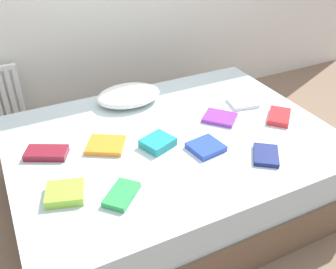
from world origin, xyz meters
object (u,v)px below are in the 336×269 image
object	(u,v)px
textbook_red	(279,117)
textbook_maroon	(47,153)
textbook_orange	(106,145)
pillow	(129,95)
bed	(171,168)
textbook_purple	(220,118)
textbook_navy	(266,155)
textbook_white	(243,103)
textbook_green	(122,195)
textbook_blue	(206,147)
textbook_teal	(158,143)
textbook_lime	(65,193)

from	to	relation	value
textbook_red	textbook_maroon	world-z (taller)	textbook_maroon
textbook_orange	pillow	bearing A→B (deg)	85.46
bed	textbook_orange	world-z (taller)	textbook_orange
bed	textbook_purple	size ratio (longest dim) A/B	9.72
textbook_navy	textbook_orange	distance (m)	0.93
textbook_maroon	textbook_white	size ratio (longest dim) A/B	1.25
textbook_green	pillow	bearing A→B (deg)	22.81
pillow	textbook_red	bearing A→B (deg)	-39.45
pillow	textbook_green	size ratio (longest dim) A/B	2.27
textbook_purple	textbook_white	world-z (taller)	textbook_purple
pillow	textbook_white	xyz separation A→B (m)	(0.71, -0.39, -0.04)
textbook_blue	textbook_teal	bearing A→B (deg)	138.97
pillow	bed	bearing A→B (deg)	-81.90
textbook_navy	textbook_white	xyz separation A→B (m)	(0.26, 0.58, -0.00)
textbook_navy	textbook_orange	xyz separation A→B (m)	(-0.79, 0.50, 0.00)
textbook_lime	textbook_maroon	xyz separation A→B (m)	(-0.01, 0.39, -0.00)
textbook_red	textbook_navy	distance (m)	0.46
pillow	textbook_teal	world-z (taller)	pillow
textbook_navy	textbook_white	world-z (taller)	textbook_navy
textbook_red	textbook_purple	bearing A→B (deg)	110.35
textbook_blue	textbook_navy	bearing A→B (deg)	-47.06
pillow	textbook_orange	distance (m)	0.57
textbook_maroon	textbook_white	distance (m)	1.38
textbook_blue	textbook_purple	bearing A→B (deg)	35.97
textbook_red	textbook_maroon	bearing A→B (deg)	125.51
textbook_navy	textbook_teal	bearing A→B (deg)	90.41
textbook_teal	pillow	bearing A→B (deg)	64.98
pillow	textbook_lime	distance (m)	1.02
pillow	textbook_teal	size ratio (longest dim) A/B	2.60
textbook_white	textbook_red	bearing A→B (deg)	-59.49
textbook_purple	textbook_white	distance (m)	0.28
textbook_white	pillow	bearing A→B (deg)	163.16
textbook_red	textbook_white	size ratio (longest dim) A/B	1.15
textbook_green	bed	bearing A→B (deg)	-4.59
textbook_red	textbook_orange	distance (m)	1.16
textbook_lime	textbook_maroon	bearing A→B (deg)	109.41
textbook_teal	textbook_white	world-z (taller)	textbook_teal
textbook_green	textbook_blue	world-z (taller)	textbook_blue
pillow	textbook_navy	world-z (taller)	pillow
textbook_red	textbook_green	size ratio (longest dim) A/B	1.07
textbook_purple	textbook_red	bearing A→B (deg)	22.46
textbook_teal	textbook_green	xyz separation A→B (m)	(-0.35, -0.32, -0.01)
bed	textbook_blue	distance (m)	0.37
textbook_teal	textbook_orange	world-z (taller)	textbook_teal
textbook_teal	textbook_orange	bearing A→B (deg)	135.35
bed	textbook_teal	distance (m)	0.31
textbook_purple	textbook_maroon	distance (m)	1.12
bed	textbook_purple	world-z (taller)	textbook_purple
textbook_red	textbook_maroon	distance (m)	1.49
textbook_lime	textbook_navy	world-z (taller)	textbook_lime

